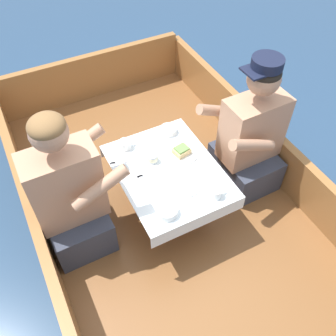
% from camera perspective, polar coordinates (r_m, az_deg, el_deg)
% --- Properties ---
extents(ground_plane, '(60.00, 60.00, 0.00)m').
position_cam_1_polar(ground_plane, '(2.87, -0.06, -9.24)').
color(ground_plane, navy).
extents(boat_deck, '(1.75, 2.96, 0.29)m').
position_cam_1_polar(boat_deck, '(2.75, -0.07, -7.62)').
color(boat_deck, brown).
rests_on(boat_deck, ground_plane).
extents(gunwale_port, '(0.06, 2.96, 0.36)m').
position_cam_1_polar(gunwale_port, '(2.40, -18.67, -10.52)').
color(gunwale_port, '#936033').
rests_on(gunwale_port, boat_deck).
extents(gunwale_starboard, '(0.06, 2.96, 0.36)m').
position_cam_1_polar(gunwale_starboard, '(2.85, 15.22, 2.76)').
color(gunwale_starboard, '#936033').
rests_on(gunwale_starboard, boat_deck).
extents(bow_coaming, '(1.63, 0.06, 0.41)m').
position_cam_1_polar(bow_coaming, '(3.50, -11.31, 13.69)').
color(bow_coaming, '#936033').
rests_on(bow_coaming, boat_deck).
extents(cockpit_table, '(0.62, 0.79, 0.39)m').
position_cam_1_polar(cockpit_table, '(2.36, 0.00, -0.99)').
color(cockpit_table, '#B2B2B7').
rests_on(cockpit_table, boat_deck).
extents(person_port, '(0.52, 0.44, 1.01)m').
position_cam_1_polar(person_port, '(2.25, -14.68, -4.33)').
color(person_port, '#333847').
rests_on(person_port, boat_deck).
extents(person_starboard, '(0.53, 0.45, 1.01)m').
position_cam_1_polar(person_starboard, '(2.56, 12.36, 4.36)').
color(person_starboard, '#333847').
rests_on(person_starboard, boat_deck).
extents(plate_sandwich, '(0.21, 0.21, 0.01)m').
position_cam_1_polar(plate_sandwich, '(2.42, 2.06, 2.22)').
color(plate_sandwich, white).
rests_on(plate_sandwich, cockpit_table).
extents(plate_bread, '(0.19, 0.19, 0.01)m').
position_cam_1_polar(plate_bread, '(2.25, 2.70, -2.54)').
color(plate_bread, white).
rests_on(plate_bread, cockpit_table).
extents(sandwich, '(0.11, 0.10, 0.05)m').
position_cam_1_polar(sandwich, '(2.40, 2.08, 2.68)').
color(sandwich, tan).
rests_on(sandwich, plate_sandwich).
extents(bowl_port_near, '(0.12, 0.12, 0.04)m').
position_cam_1_polar(bowl_port_near, '(2.11, -0.13, -6.53)').
color(bowl_port_near, white).
rests_on(bowl_port_near, cockpit_table).
extents(bowl_starboard_near, '(0.11, 0.11, 0.04)m').
position_cam_1_polar(bowl_starboard_near, '(2.56, 0.06, 5.86)').
color(bowl_starboard_near, white).
rests_on(bowl_starboard_near, cockpit_table).
extents(coffee_cup_port, '(0.11, 0.08, 0.06)m').
position_cam_1_polar(coffee_cup_port, '(2.46, -6.51, 3.63)').
color(coffee_cup_port, white).
rests_on(coffee_cup_port, cockpit_table).
extents(coffee_cup_starboard, '(0.09, 0.07, 0.06)m').
position_cam_1_polar(coffee_cup_starboard, '(2.19, 7.41, -3.78)').
color(coffee_cup_starboard, white).
rests_on(coffee_cup_starboard, cockpit_table).
extents(tin_can, '(0.07, 0.07, 0.05)m').
position_cam_1_polar(tin_can, '(2.36, -2.38, 1.54)').
color(tin_can, silver).
rests_on(tin_can, cockpit_table).
extents(utensil_spoon_center, '(0.06, 0.17, 0.01)m').
position_cam_1_polar(utensil_spoon_center, '(2.35, 5.72, 0.04)').
color(utensil_spoon_center, silver).
rests_on(utensil_spoon_center, cockpit_table).
extents(utensil_fork_port, '(0.17, 0.04, 0.00)m').
position_cam_1_polar(utensil_fork_port, '(2.31, -3.08, -0.93)').
color(utensil_fork_port, silver).
rests_on(utensil_fork_port, cockpit_table).
extents(utensil_fork_starboard, '(0.17, 0.07, 0.00)m').
position_cam_1_polar(utensil_fork_starboard, '(2.39, -7.23, 0.87)').
color(utensil_fork_starboard, silver).
rests_on(utensil_fork_starboard, cockpit_table).
extents(utensil_spoon_starboard, '(0.15, 0.10, 0.01)m').
position_cam_1_polar(utensil_spoon_starboard, '(2.43, -3.12, 2.39)').
color(utensil_spoon_starboard, silver).
rests_on(utensil_spoon_starboard, cockpit_table).
extents(utensil_spoon_port, '(0.04, 0.17, 0.01)m').
position_cam_1_polar(utensil_spoon_port, '(2.46, -1.57, 3.12)').
color(utensil_spoon_port, silver).
rests_on(utensil_spoon_port, cockpit_table).
extents(utensil_knife_starboard, '(0.12, 0.13, 0.00)m').
position_cam_1_polar(utensil_knife_starboard, '(2.28, -3.97, -1.76)').
color(utensil_knife_starboard, silver).
rests_on(utensil_knife_starboard, cockpit_table).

